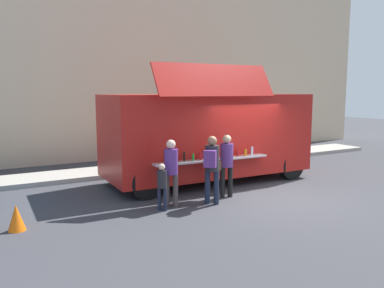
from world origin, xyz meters
TOP-DOWN VIEW (x-y plane):
  - ground_plane at (0.00, 0.00)m, footprint 60.00×60.00m
  - curb_strip at (-4.56, 5.15)m, footprint 28.00×1.60m
  - building_behind at (-3.56, 9.05)m, footprint 32.00×2.40m
  - food_truck_main at (-0.56, 2.53)m, footprint 6.54×3.19m
  - traffic_cone_orange at (-6.41, 0.64)m, footprint 0.36×0.36m
  - trash_bin at (3.32, 4.85)m, footprint 0.60×0.60m
  - customer_front_ordering at (-1.17, 0.63)m, footprint 0.56×0.35m
  - customer_mid_with_backpack at (-1.88, 0.24)m, footprint 0.54×0.55m
  - customer_rear_waiting at (-2.85, 0.60)m, footprint 0.34×0.34m
  - child_near_queue at (-3.19, 0.40)m, footprint 0.23×0.23m

SIDE VIEW (x-z plane):
  - ground_plane at x=0.00m, z-range 0.00..0.00m
  - curb_strip at x=-4.56m, z-range 0.00..0.15m
  - traffic_cone_orange at x=-6.41m, z-range 0.00..0.55m
  - trash_bin at x=3.32m, z-range 0.00..1.03m
  - child_near_queue at x=-3.19m, z-range 0.11..1.27m
  - customer_rear_waiting at x=-2.85m, z-range 0.16..1.85m
  - customer_front_ordering at x=-1.17m, z-range 0.16..1.88m
  - customer_mid_with_backpack at x=-1.88m, z-range 0.20..1.96m
  - food_truck_main at x=-0.56m, z-range -0.28..3.34m
  - building_behind at x=-3.56m, z-range 0.00..9.32m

